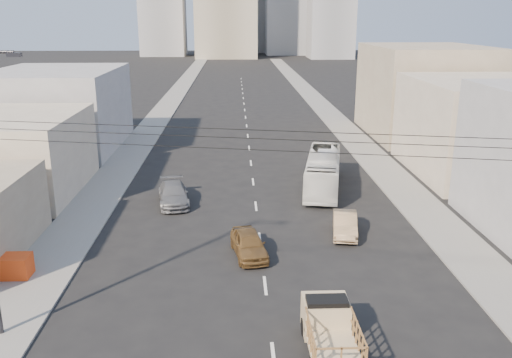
{
  "coord_description": "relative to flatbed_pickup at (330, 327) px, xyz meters",
  "views": [
    {
      "loc": [
        -1.43,
        -16.63,
        13.03
      ],
      "look_at": [
        -0.19,
        15.12,
        3.5
      ],
      "focal_mm": 38.0,
      "sensor_mm": 36.0,
      "label": 1
    }
  ],
  "objects": [
    {
      "name": "sedan_tan",
      "position": [
        3.05,
        12.21,
        -0.42
      ],
      "size": [
        2.08,
        4.28,
        1.35
      ],
      "primitive_type": "imported",
      "rotation": [
        0.0,
        0.0,
        -0.16
      ],
      "color": "#A3845F",
      "rests_on": "ground"
    },
    {
      "name": "midrise_east",
      "position": [
        27.72,
        162.68,
        12.91
      ],
      "size": [
        14.0,
        14.0,
        28.0
      ],
      "primitive_type": "cube",
      "color": "gray",
      "rests_on": "ground"
    },
    {
      "name": "flatbed_pickup",
      "position": [
        0.0,
        0.0,
        0.0
      ],
      "size": [
        1.95,
        4.41,
        1.9
      ],
      "color": "tan",
      "rests_on": "ground"
    },
    {
      "name": "sidewalk_left",
      "position": [
        -14.03,
        67.68,
        -1.03
      ],
      "size": [
        3.5,
        180.0,
        0.12
      ],
      "primitive_type": "cube",
      "color": "gray",
      "rests_on": "ground"
    },
    {
      "name": "sedan_grey",
      "position": [
        -8.23,
        18.47,
        -0.36
      ],
      "size": [
        2.82,
        5.3,
        1.46
      ],
      "primitive_type": "imported",
      "rotation": [
        0.0,
        0.0,
        0.16
      ],
      "color": "slate",
      "rests_on": "ground"
    },
    {
      "name": "bldg_left_far",
      "position": [
        -21.78,
        36.68,
        2.91
      ],
      "size": [
        12.0,
        16.0,
        8.0
      ],
      "primitive_type": "cube",
      "color": "gray",
      "rests_on": "ground"
    },
    {
      "name": "bldg_right_mid",
      "position": [
        17.22,
        25.68,
        2.91
      ],
      "size": [
        11.0,
        14.0,
        8.0
      ],
      "primitive_type": "cube",
      "color": "#B3A590",
      "rests_on": "ground"
    },
    {
      "name": "overhead_wires",
      "position": [
        -2.28,
        -0.82,
        7.87
      ],
      "size": [
        23.01,
        5.02,
        0.72
      ],
      "color": "black",
      "rests_on": "ground"
    },
    {
      "name": "lane_dashes",
      "position": [
        -2.28,
        50.68,
        -1.09
      ],
      "size": [
        0.15,
        104.0,
        0.01
      ],
      "color": "silver",
      "rests_on": "ground"
    },
    {
      "name": "sidewalk_right",
      "position": [
        9.47,
        67.68,
        -1.03
      ],
      "size": [
        3.5,
        180.0,
        0.12
      ],
      "primitive_type": "cube",
      "color": "gray",
      "rests_on": "ground"
    },
    {
      "name": "bldg_right_far",
      "position": [
        17.72,
        41.68,
        3.91
      ],
      "size": [
        12.0,
        16.0,
        10.0
      ],
      "primitive_type": "cube",
      "color": "gray",
      "rests_on": "ground"
    },
    {
      "name": "bldg_left_mid",
      "position": [
        -21.28,
        21.68,
        1.91
      ],
      "size": [
        11.0,
        12.0,
        6.0
      ],
      "primitive_type": "cube",
      "color": "#B3A590",
      "rests_on": "ground"
    },
    {
      "name": "sedan_brown",
      "position": [
        -3.01,
        9.34,
        -0.38
      ],
      "size": [
        2.38,
        4.42,
        1.43
      ],
      "primitive_type": "imported",
      "rotation": [
        0.0,
        0.0,
        0.17
      ],
      "color": "brown",
      "rests_on": "ground"
    },
    {
      "name": "city_bus",
      "position": [
        3.16,
        21.69,
        0.35
      ],
      "size": [
        4.41,
        10.67,
        2.9
      ],
      "primitive_type": "imported",
      "rotation": [
        0.0,
        0.0,
        -0.2
      ],
      "color": "silver",
      "rests_on": "ground"
    },
    {
      "name": "crate_stack",
      "position": [
        -15.28,
        6.98,
        -0.4
      ],
      "size": [
        1.8,
        1.2,
        1.14
      ],
      "color": "#E04315",
      "rests_on": "sidewalk_left"
    },
    {
      "name": "midrise_nw",
      "position": [
        -28.28,
        177.68,
        15.91
      ],
      "size": [
        15.0,
        15.0,
        34.0
      ],
      "primitive_type": "cube",
      "color": "gray",
      "rests_on": "ground"
    }
  ]
}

